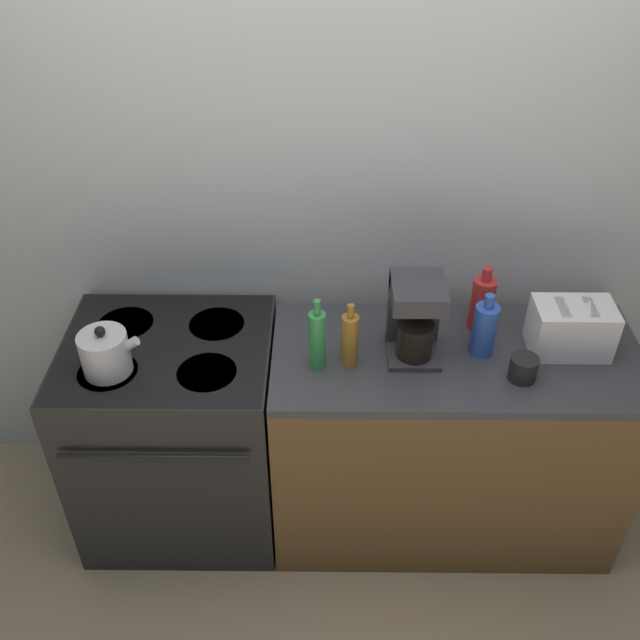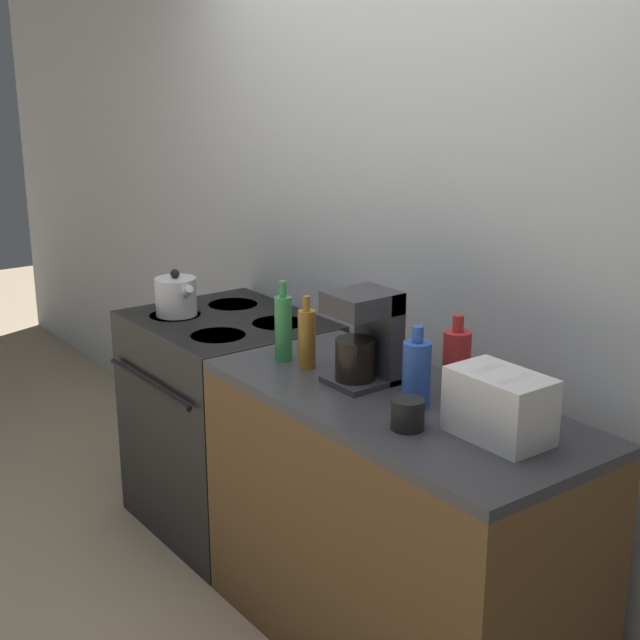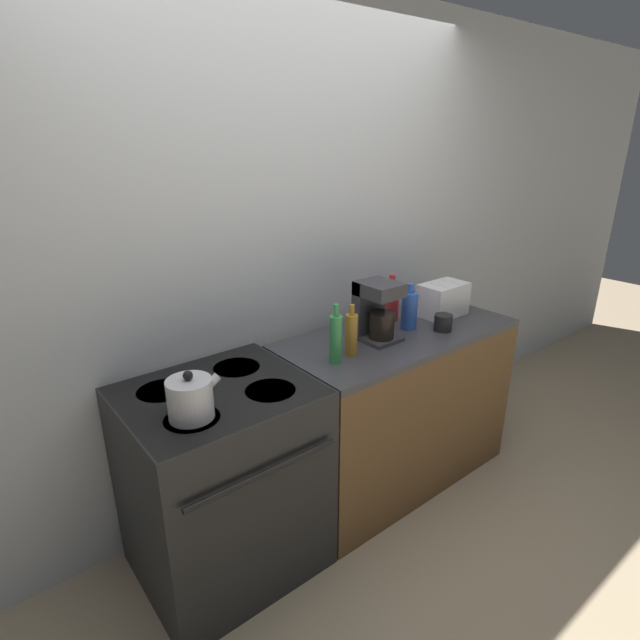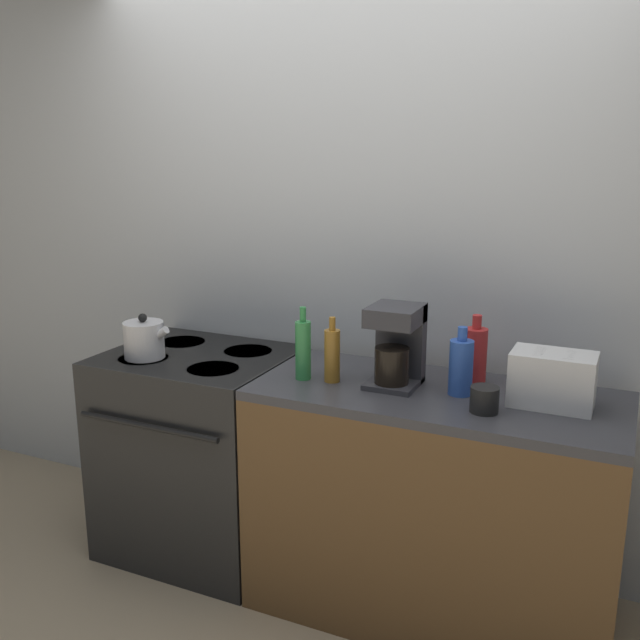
{
  "view_description": "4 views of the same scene",
  "coord_description": "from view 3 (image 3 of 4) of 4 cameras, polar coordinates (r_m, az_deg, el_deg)",
  "views": [
    {
      "loc": [
        0.0,
        -1.68,
        2.58
      ],
      "look_at": [
        -0.02,
        0.32,
        1.05
      ],
      "focal_mm": 40.0,
      "sensor_mm": 36.0,
      "label": 1
    },
    {
      "loc": [
        2.42,
        -1.43,
        1.93
      ],
      "look_at": [
        0.02,
        0.35,
        1.05
      ],
      "focal_mm": 50.0,
      "sensor_mm": 36.0,
      "label": 2
    },
    {
      "loc": [
        -1.41,
        -1.37,
        1.91
      ],
      "look_at": [
        0.0,
        0.38,
        1.07
      ],
      "focal_mm": 28.0,
      "sensor_mm": 36.0,
      "label": 3
    },
    {
      "loc": [
        1.13,
        -2.12,
        1.8
      ],
      "look_at": [
        -0.0,
        0.33,
        1.13
      ],
      "focal_mm": 40.0,
      "sensor_mm": 36.0,
      "label": 4
    }
  ],
  "objects": [
    {
      "name": "bottle_amber",
      "position": [
        2.38,
        3.6,
        -1.6
      ],
      "size": [
        0.06,
        0.06,
        0.25
      ],
      "color": "#9E6B23",
      "rests_on": "counter_block"
    },
    {
      "name": "cup_black",
      "position": [
        2.77,
        13.88,
        -0.29
      ],
      "size": [
        0.1,
        0.1,
        0.09
      ],
      "color": "black",
      "rests_on": "counter_block"
    },
    {
      "name": "bottle_red",
      "position": [
        2.85,
        8.14,
        2.13
      ],
      "size": [
        0.09,
        0.09,
        0.26
      ],
      "color": "#B72828",
      "rests_on": "counter_block"
    },
    {
      "name": "stove",
      "position": [
        2.37,
        -10.95,
        -17.37
      ],
      "size": [
        0.78,
        0.7,
        0.91
      ],
      "color": "black",
      "rests_on": "ground_plane"
    },
    {
      "name": "bottle_green",
      "position": [
        2.29,
        1.81,
        -2.1
      ],
      "size": [
        0.06,
        0.06,
        0.28
      ],
      "color": "#338C47",
      "rests_on": "counter_block"
    },
    {
      "name": "wall_back",
      "position": [
        2.59,
        -4.71,
        6.77
      ],
      "size": [
        8.0,
        0.05,
        2.6
      ],
      "color": "silver",
      "rests_on": "ground_plane"
    },
    {
      "name": "coffee_maker",
      "position": [
        2.56,
        6.38,
        1.23
      ],
      "size": [
        0.18,
        0.21,
        0.31
      ],
      "color": "#333338",
      "rests_on": "counter_block"
    },
    {
      "name": "bottle_blue",
      "position": [
        2.74,
        10.18,
        1.17
      ],
      "size": [
        0.09,
        0.09,
        0.25
      ],
      "color": "#2D56B7",
      "rests_on": "counter_block"
    },
    {
      "name": "toaster",
      "position": [
        2.99,
        13.88,
        2.32
      ],
      "size": [
        0.28,
        0.18,
        0.19
      ],
      "color": "white",
      "rests_on": "counter_block"
    },
    {
      "name": "ground_plane",
      "position": [
        2.74,
        5.47,
        -23.86
      ],
      "size": [
        12.0,
        12.0,
        0.0
      ],
      "primitive_type": "plane",
      "color": "tan"
    },
    {
      "name": "kettle",
      "position": [
        1.93,
        -14.57,
        -8.66
      ],
      "size": [
        0.21,
        0.17,
        0.19
      ],
      "color": "silver",
      "rests_on": "stove"
    },
    {
      "name": "counter_block",
      "position": [
        2.91,
        8.53,
        -9.71
      ],
      "size": [
        1.35,
        0.61,
        0.91
      ],
      "color": "brown",
      "rests_on": "ground_plane"
    }
  ]
}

